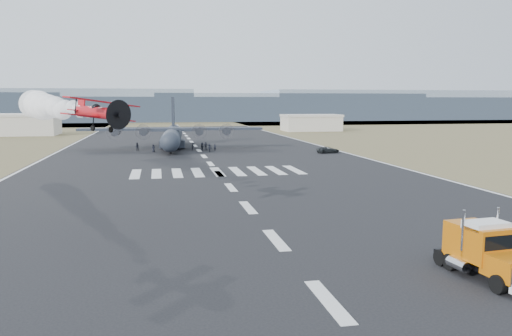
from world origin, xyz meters
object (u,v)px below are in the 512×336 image
object	(u,v)px
crew_h	(137,147)
crew_g	(178,147)
aerobatic_biplane	(98,112)
transport_aircraft	(172,135)
crew_d	(206,146)
crew_c	(209,148)
hangar_left	(18,124)
hangar_right	(311,122)
crew_f	(202,147)
crew_e	(153,148)
semi_truck	(484,250)
support_vehicle	(328,150)
crew_b	(193,147)
crew_a	(215,147)

from	to	relation	value
crew_h	crew_g	bearing A→B (deg)	156.20
aerobatic_biplane	transport_aircraft	size ratio (longest dim) A/B	0.16
transport_aircraft	crew_d	world-z (taller)	transport_aircraft
crew_c	crew_h	world-z (taller)	crew_h
hangar_left	crew_d	world-z (taller)	hangar_left
hangar_right	crew_h	distance (m)	87.59
aerobatic_biplane	transport_aircraft	distance (m)	71.51
aerobatic_biplane	hangar_right	bearing A→B (deg)	45.65
crew_d	crew_f	size ratio (longest dim) A/B	0.94
hangar_right	crew_e	bearing A→B (deg)	-129.33
hangar_right	transport_aircraft	size ratio (longest dim) A/B	0.51
semi_truck	aerobatic_biplane	xyz separation A→B (m)	(-23.80, 17.48, 7.96)
crew_d	crew_e	distance (m)	11.49
support_vehicle	crew_d	xyz separation A→B (m)	(-24.14, 11.39, 0.22)
crew_e	support_vehicle	bearing A→B (deg)	12.08
hangar_right	transport_aircraft	distance (m)	79.08
crew_e	crew_h	bearing A→B (deg)	162.55
crew_h	semi_truck	bearing A→B (deg)	96.95
crew_f	crew_e	bearing A→B (deg)	88.13
support_vehicle	crew_g	distance (m)	31.66
hangar_right	semi_truck	size ratio (longest dim) A/B	2.64
crew_c	crew_e	size ratio (longest dim) A/B	1.03
crew_f	crew_h	xyz separation A→B (m)	(-13.69, 3.02, -0.02)
hangar_right	aerobatic_biplane	world-z (taller)	aerobatic_biplane
crew_b	crew_g	xyz separation A→B (m)	(-3.25, -1.32, 0.07)
semi_truck	crew_h	size ratio (longest dim) A/B	4.26
semi_truck	crew_c	world-z (taller)	semi_truck
hangar_right	crew_d	bearing A→B (deg)	-124.26
aerobatic_biplane	crew_f	world-z (taller)	aerobatic_biplane
crew_c	crew_g	size ratio (longest dim) A/B	0.92
semi_truck	aerobatic_biplane	size ratio (longest dim) A/B	1.17
hangar_right	crew_f	bearing A→B (deg)	-123.88
crew_g	crew_b	bearing A→B (deg)	-163.28
aerobatic_biplane	support_vehicle	bearing A→B (deg)	34.23
semi_truck	hangar_left	bearing A→B (deg)	108.13
transport_aircraft	crew_g	bearing A→B (deg)	-78.11
transport_aircraft	crew_a	world-z (taller)	transport_aircraft
crew_c	crew_h	xyz separation A→B (m)	(-15.07, 4.80, 0.08)
transport_aircraft	crew_c	world-z (taller)	transport_aircraft
hangar_right	semi_truck	xyz separation A→B (m)	(-35.65, -148.26, -1.32)
semi_truck	hangar_right	bearing A→B (deg)	71.09
hangar_right	crew_d	size ratio (longest dim) A/B	11.82
hangar_right	crew_b	distance (m)	80.86
transport_aircraft	crew_e	xyz separation A→B (m)	(-4.14, -7.88, -2.19)
crew_d	crew_a	bearing A→B (deg)	-51.56
hangar_right	crew_g	bearing A→B (deg)	-127.00
transport_aircraft	crew_g	xyz separation A→B (m)	(1.04, -6.92, -2.10)
crew_c	crew_f	world-z (taller)	crew_f
semi_truck	crew_h	distance (m)	86.89
hangar_left	crew_c	xyz separation A→B (m)	(53.96, -64.40, -2.58)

